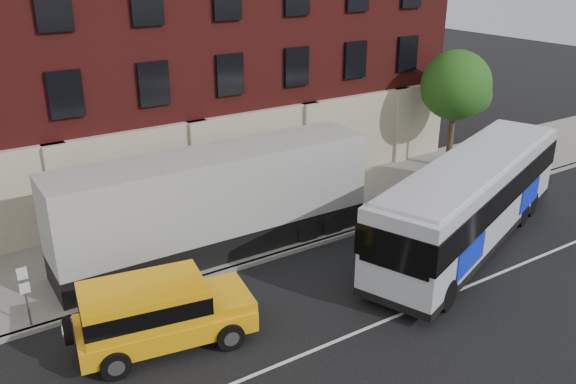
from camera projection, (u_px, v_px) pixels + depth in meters
ground at (369, 340)px, 18.19m from camera, size 120.00×120.00×0.00m
sidewalk at (231, 230)px, 25.15m from camera, size 60.00×6.00×0.15m
kerb at (267, 258)px, 22.82m from camera, size 60.00×0.25×0.15m
lane_line at (359, 332)px, 18.57m from camera, size 60.00×0.12×0.01m
building at (147, 27)px, 28.47m from camera, size 30.00×12.10×15.00m
sign_pole at (25, 290)px, 18.13m from camera, size 0.30×0.20×2.50m
street_tree at (457, 88)px, 30.72m from camera, size 3.60×3.60×6.20m
city_bus at (471, 198)px, 23.43m from camera, size 13.33×7.24×3.61m
yellow_suv at (156, 311)px, 17.54m from camera, size 5.58×3.04×2.08m
shipping_container at (217, 205)px, 22.69m from camera, size 12.38×2.74×4.12m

